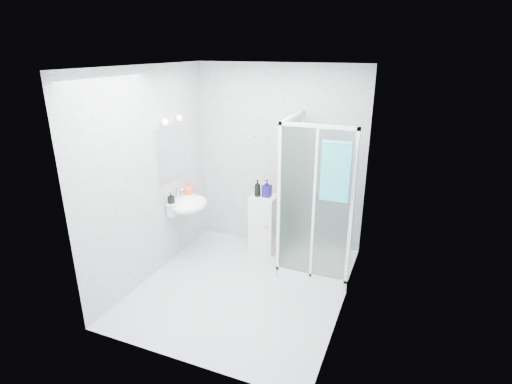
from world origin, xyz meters
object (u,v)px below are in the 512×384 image
at_px(wall_basin, 188,204).
at_px(storage_cabinet, 264,224).
at_px(soap_dispenser_orange, 189,188).
at_px(shower_enclosure, 313,239).
at_px(shampoo_bottle_a, 258,188).
at_px(shampoo_bottle_b, 267,188).
at_px(soap_dispenser_black, 171,198).
at_px(hand_towel, 336,170).

relative_size(wall_basin, storage_cabinet, 0.67).
bearing_deg(soap_dispenser_orange, wall_basin, -65.05).
bearing_deg(shower_enclosure, shampoo_bottle_a, 164.67).
distance_m(wall_basin, shampoo_bottle_b, 1.10).
xyz_separation_m(wall_basin, storage_cabinet, (0.87, 0.58, -0.38)).
bearing_deg(wall_basin, shower_enclosure, 10.81).
xyz_separation_m(shower_enclosure, soap_dispenser_black, (-1.78, -0.51, 0.49)).
relative_size(wall_basin, soap_dispenser_black, 3.75).
distance_m(hand_towel, soap_dispenser_orange, 2.14).
bearing_deg(storage_cabinet, hand_towel, -33.25).
xyz_separation_m(shower_enclosure, soap_dispenser_orange, (-1.74, -0.14, 0.51)).
bearing_deg(soap_dispenser_black, storage_cabinet, 37.87).
bearing_deg(shower_enclosure, shampoo_bottle_b, 160.12).
xyz_separation_m(soap_dispenser_orange, soap_dispenser_black, (-0.04, -0.37, -0.02)).
xyz_separation_m(storage_cabinet, shampoo_bottle_a, (-0.08, -0.03, 0.54)).
distance_m(hand_towel, shampoo_bottle_b, 1.37).
bearing_deg(shampoo_bottle_b, shower_enclosure, -19.88).
height_order(storage_cabinet, shampoo_bottle_b, shampoo_bottle_b).
distance_m(shampoo_bottle_a, shampoo_bottle_b, 0.13).
height_order(shower_enclosure, soap_dispenser_orange, shower_enclosure).
bearing_deg(soap_dispenser_black, shower_enclosure, 15.88).
relative_size(shampoo_bottle_a, shampoo_bottle_b, 0.97).
xyz_separation_m(shower_enclosure, wall_basin, (-1.66, -0.32, 0.35)).
xyz_separation_m(storage_cabinet, shampoo_bottle_b, (0.04, -0.00, 0.54)).
xyz_separation_m(shower_enclosure, hand_towel, (0.31, -0.40, 1.08)).
bearing_deg(storage_cabinet, wall_basin, -147.94).
bearing_deg(shower_enclosure, storage_cabinet, 161.14).
bearing_deg(soap_dispenser_orange, storage_cabinet, 22.97).
bearing_deg(wall_basin, soap_dispenser_orange, 114.95).
xyz_separation_m(storage_cabinet, soap_dispenser_black, (-1.00, -0.77, 0.52)).
bearing_deg(shampoo_bottle_a, wall_basin, -144.97).
bearing_deg(storage_cabinet, shower_enclosure, -20.63).
bearing_deg(hand_towel, soap_dispenser_black, -177.12).
bearing_deg(soap_dispenser_black, soap_dispenser_orange, 83.71).
bearing_deg(shampoo_bottle_a, shower_enclosure, -15.33).
bearing_deg(soap_dispenser_orange, shampoo_bottle_a, 23.21).
bearing_deg(storage_cabinet, soap_dispenser_orange, -158.79).
bearing_deg(soap_dispenser_orange, shower_enclosure, 4.50).
bearing_deg(shampoo_bottle_b, storage_cabinet, 179.67).
height_order(hand_towel, soap_dispenser_black, hand_towel).
distance_m(wall_basin, storage_cabinet, 1.12).
xyz_separation_m(shampoo_bottle_a, shampoo_bottle_b, (0.13, 0.03, 0.00)).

